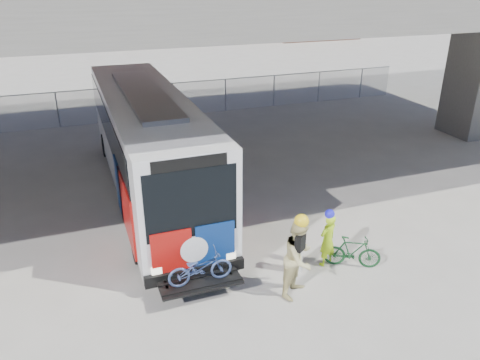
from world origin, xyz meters
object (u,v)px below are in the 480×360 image
cyclist_hivis (328,238)px  bollard (297,251)px  bus (147,136)px  cyclist_tan (299,257)px  bike_parked (352,252)px

cyclist_hivis → bollard: bearing=-19.1°
bus → bollard: (2.70, -6.34, -1.49)m
bus → cyclist_tan: bearing=-72.2°
bollard → cyclist_tan: (-0.39, -0.85, 0.41)m
bike_parked → cyclist_hivis: bearing=89.7°
cyclist_tan → bus: bearing=71.4°
bus → cyclist_tan: size_ratio=5.88×
cyclist_hivis → bus: bearing=-79.5°
bus → cyclist_tan: (2.31, -7.19, -1.08)m
bus → bollard: size_ratio=11.08×
bus → bollard: 7.05m
bus → bollard: bearing=-66.9°
bollard → bike_parked: 1.54m
bus → cyclist_tan: 7.63m
cyclist_tan → cyclist_hivis: bearing=-3.0°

